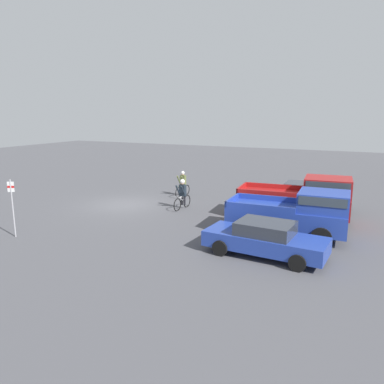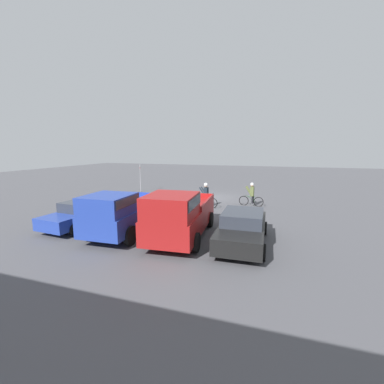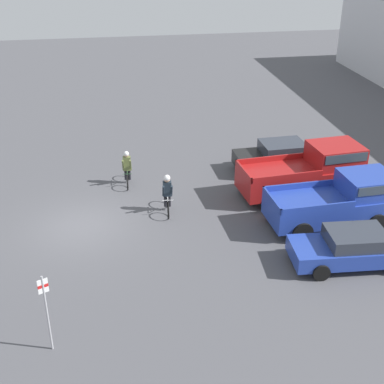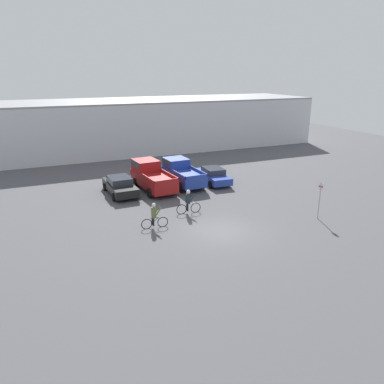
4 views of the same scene
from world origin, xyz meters
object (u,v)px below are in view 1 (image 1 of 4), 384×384
Objects in this scene: cyclist_1 at (183,184)px; sedan_0 at (304,195)px; fire_lane_sign at (12,203)px; cyclist_0 at (182,193)px; pickup_truck_1 at (297,213)px; pickup_truck_0 at (303,198)px; sedan_1 at (265,239)px.

sedan_0 is at bearing 92.75° from cyclist_1.
cyclist_1 is 11.04m from fire_lane_sign.
cyclist_0 is at bearing 150.02° from fire_lane_sign.
pickup_truck_1 is 9.80m from cyclist_1.
pickup_truck_0 is 5.68m from sedan_1.
sedan_1 is (5.64, -0.45, -0.48)m from pickup_truck_0.
fire_lane_sign is at bearing -43.95° from sedan_0.
pickup_truck_1 is (5.58, 0.60, 0.39)m from sedan_0.
pickup_truck_0 reaches higher than pickup_truck_1.
sedan_0 is at bearing 179.58° from sedan_1.
pickup_truck_0 reaches higher than sedan_0.
fire_lane_sign is at bearing -64.17° from pickup_truck_1.
fire_lane_sign reaches higher than sedan_1.
pickup_truck_1 is at bearing 166.89° from sedan_1.
sedan_1 is at bearing -13.11° from pickup_truck_1.
sedan_0 is 8.40m from sedan_1.
cyclist_0 reaches higher than sedan_1.
pickup_truck_0 is 2.83m from pickup_truck_1.
pickup_truck_0 is at bearing 73.56° from cyclist_1.
sedan_0 is 1.00× the size of sedan_1.
sedan_1 is at bearing -4.53° from pickup_truck_0.
cyclist_1 is at bearing -136.40° from sedan_1.
cyclist_1 is (-2.99, -1.51, -0.05)m from cyclist_0.
cyclist_0 is 1.02× the size of cyclist_1.
cyclist_1 is at bearing -153.20° from cyclist_0.
pickup_truck_0 reaches higher than cyclist_1.
fire_lane_sign is (5.42, -11.20, 0.45)m from pickup_truck_1.
pickup_truck_0 is at bearing 7.97° from sedan_0.
cyclist_1 is (-2.39, -8.09, -0.32)m from pickup_truck_0.
pickup_truck_1 reaches higher than cyclist_0.
sedan_0 is 7.05m from cyclist_0.
cyclist_0 is (-2.22, -6.79, -0.21)m from pickup_truck_1.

